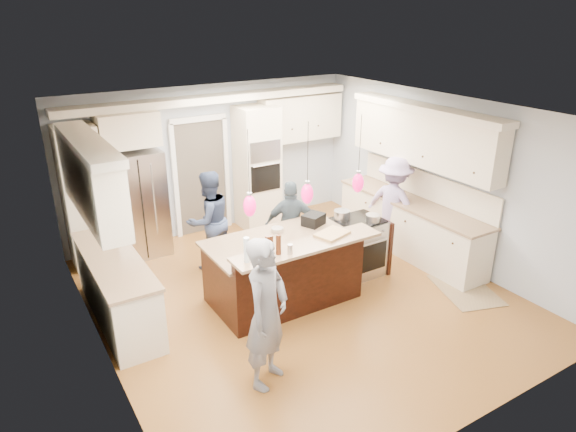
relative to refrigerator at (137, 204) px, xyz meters
name	(u,v)px	position (x,y,z in m)	size (l,w,h in m)	color
ground_plane	(300,296)	(1.55, -2.64, -0.90)	(6.00, 6.00, 0.00)	#AC6D2F
room_shell	(302,178)	(1.55, -2.64, 0.92)	(5.54, 6.04, 2.72)	#B2BCC6
refrigerator	(137,204)	(0.00, 0.00, 0.00)	(0.90, 0.70, 1.80)	#B7B7BC
oven_column	(257,168)	(2.30, 0.03, 0.25)	(0.72, 0.69, 2.30)	beige
back_upper_cabinets	(177,151)	(0.80, 0.12, 0.77)	(5.30, 0.61, 2.54)	beige
right_counter_run	(414,193)	(3.99, -2.34, 0.16)	(0.64, 3.10, 2.51)	beige
left_cabinets	(108,249)	(-0.89, -1.84, 0.16)	(0.64, 2.30, 2.51)	beige
kitchen_island	(283,269)	(1.30, -2.57, -0.41)	(2.10, 1.46, 1.12)	black
island_range	(358,246)	(2.71, -2.49, -0.44)	(0.82, 0.71, 0.92)	#B7B7BC
pendant_lights	(307,193)	(1.30, -3.15, 0.90)	(1.75, 0.15, 1.03)	black
person_bar_end	(267,314)	(0.24, -3.98, -0.02)	(0.64, 0.42, 1.77)	slate
person_far_left	(209,221)	(0.82, -1.08, -0.09)	(0.79, 0.61, 1.62)	navy
person_far_right	(291,226)	(1.92, -1.79, -0.17)	(0.86, 0.36, 1.46)	#43535E
person_range_side	(394,204)	(3.80, -2.09, -0.08)	(1.06, 0.61, 1.64)	#A895C8
floor_rug	(466,290)	(3.75, -3.80, -0.89)	(0.74, 1.07, 0.01)	#947D50
water_bottle	(247,250)	(0.41, -3.20, 0.38)	(0.07, 0.07, 0.32)	silver
beer_bottle_a	(278,245)	(0.84, -3.22, 0.35)	(0.07, 0.07, 0.26)	#401C0B
beer_bottle_b	(271,246)	(0.74, -3.20, 0.35)	(0.07, 0.07, 0.27)	#401C0B
beer_bottle_c	(268,246)	(0.70, -3.20, 0.35)	(0.07, 0.07, 0.27)	#401C0B
drink_can	(290,249)	(0.97, -3.29, 0.28)	(0.07, 0.07, 0.13)	#B7B7BC
cutting_board	(332,234)	(1.74, -3.11, 0.24)	(0.44, 0.31, 0.03)	tan
pot_large	(342,215)	(2.48, -2.35, 0.09)	(0.24, 0.24, 0.14)	#B7B7BC
pot_small	(373,218)	(2.83, -2.67, 0.07)	(0.22, 0.22, 0.11)	#B7B7BC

